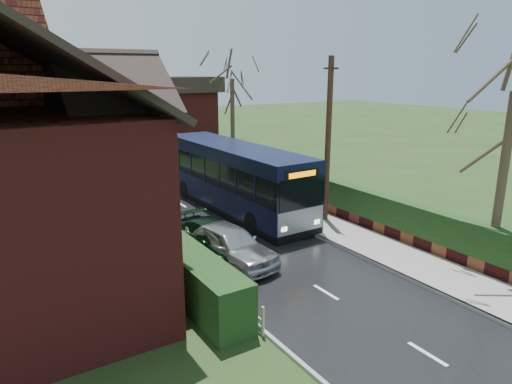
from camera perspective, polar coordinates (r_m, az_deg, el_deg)
ground at (r=17.03m, az=4.28°, el=-9.83°), size 140.00×140.00×0.00m
road at (r=25.24m, az=-9.31°, el=-1.58°), size 6.00×100.00×0.02m
pavement at (r=27.07m, az=-1.03°, el=-0.10°), size 2.50×100.00×0.14m
kerb_right at (r=26.49m, az=-3.25°, el=-0.46°), size 0.12×100.00×0.14m
kerb_left at (r=24.27m, az=-15.94°, el=-2.55°), size 0.12×100.00×0.10m
front_hedge at (r=19.25m, az=-14.22°, el=-4.69°), size 1.20×16.00×1.60m
picket_fence at (r=19.59m, az=-12.07°, el=-5.30°), size 0.10×16.00×0.90m
right_wall_hedge at (r=27.65m, az=1.71°, el=2.25°), size 0.60×50.00×1.80m
bus at (r=23.75m, az=-2.74°, el=1.76°), size 2.77×11.28×3.41m
car_silver at (r=17.42m, az=-3.33°, el=-6.53°), size 2.43×4.62×1.50m
car_green at (r=18.15m, az=-5.00°, el=-5.91°), size 2.31×4.79×1.35m
car_distant at (r=55.75m, az=-23.51°, el=7.15°), size 2.55×4.20×1.31m
bus_stop_sign at (r=22.59m, az=2.34°, el=1.27°), size 0.12×0.41×2.69m
telegraph_pole at (r=21.58m, az=8.99°, el=6.28°), size 0.27×1.00×7.76m
tree_right_far at (r=37.33m, az=-3.02°, el=14.65°), size 4.77×4.77×9.22m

